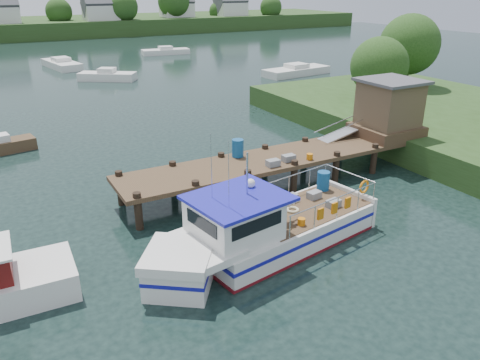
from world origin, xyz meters
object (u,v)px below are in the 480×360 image
dock (352,127)px  moored_c (296,71)px  moored_d (62,64)px  moored_rowboat (1,146)px  moored_far (166,51)px  moored_b (107,76)px  lobster_boat (261,231)px

dock → moored_c: bearing=60.5°
moored_d → moored_rowboat: bearing=-85.4°
moored_far → moored_c: moored_c is taller
moored_b → lobster_boat: bearing=-96.9°
dock → moored_d: dock is taller
lobster_boat → moored_far: (15.67, 51.66, -0.46)m
moored_rowboat → moored_b: 22.37m
dock → moored_rowboat: dock is taller
moored_c → moored_d: moored_d is taller
moored_rowboat → moored_c: (29.90, 12.62, 0.05)m
dock → lobster_boat: bearing=-149.1°
moored_c → moored_b: bearing=163.1°
moored_rowboat → moored_c: size_ratio=0.49×
dock → moored_rowboat: (-16.23, 11.57, -1.84)m
dock → moored_c: 27.84m
dock → moored_rowboat: 20.02m
moored_rowboat → moored_c: 32.45m
moored_far → moored_b: moored_b is taller
dock → moored_b: dock is taller
dock → moored_far: (7.00, 46.47, -1.83)m
moored_far → moored_c: bearing=-80.8°
lobster_boat → moored_rowboat: (-7.56, 16.75, -0.47)m
dock → moored_rowboat: bearing=144.5°
lobster_boat → moored_rowboat: 18.39m
moored_b → moored_c: bearing=-21.1°
moored_rowboat → moored_far: bearing=76.8°
moored_far → dock: bearing=-106.0°
lobster_boat → moored_rowboat: bearing=104.8°
dock → moored_c: size_ratio=2.08×
dock → moored_b: bearing=99.4°
moored_far → moored_d: bearing=-168.4°
lobster_boat → moored_c: bearing=43.2°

